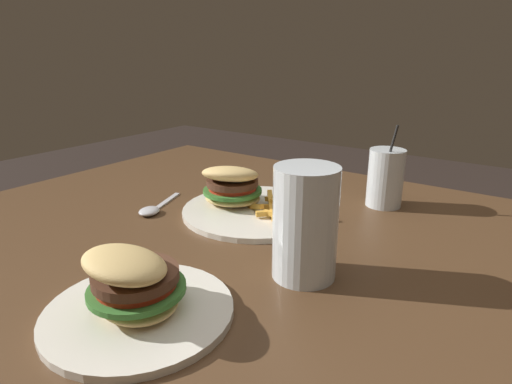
# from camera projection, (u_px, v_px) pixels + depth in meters

# --- Properties ---
(dining_table) EXTENTS (1.24, 1.18, 0.73)m
(dining_table) POSITION_uv_depth(u_px,v_px,m) (218.00, 330.00, 0.65)
(dining_table) COLOR #4C331E
(dining_table) RESTS_ON ground_plane
(meal_plate_near) EXTENTS (0.28, 0.28, 0.10)m
(meal_plate_near) POSITION_uv_depth(u_px,v_px,m) (246.00, 198.00, 0.82)
(meal_plate_near) COLOR silver
(meal_plate_near) RESTS_ON dining_table
(beer_glass) EXTENTS (0.09, 0.09, 0.16)m
(beer_glass) POSITION_uv_depth(u_px,v_px,m) (305.00, 227.00, 0.57)
(beer_glass) COLOR silver
(beer_glass) RESTS_ON dining_table
(juice_glass) EXTENTS (0.07, 0.07, 0.17)m
(juice_glass) POSITION_uv_depth(u_px,v_px,m) (385.00, 180.00, 0.85)
(juice_glass) COLOR silver
(juice_glass) RESTS_ON dining_table
(spoon) EXTENTS (0.07, 0.15, 0.01)m
(spoon) POSITION_uv_depth(u_px,v_px,m) (151.00, 210.00, 0.82)
(spoon) COLOR silver
(spoon) RESTS_ON dining_table
(meal_plate_far) EXTENTS (0.22, 0.22, 0.10)m
(meal_plate_far) POSITION_uv_depth(u_px,v_px,m) (135.00, 293.00, 0.49)
(meal_plate_far) COLOR silver
(meal_plate_far) RESTS_ON dining_table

